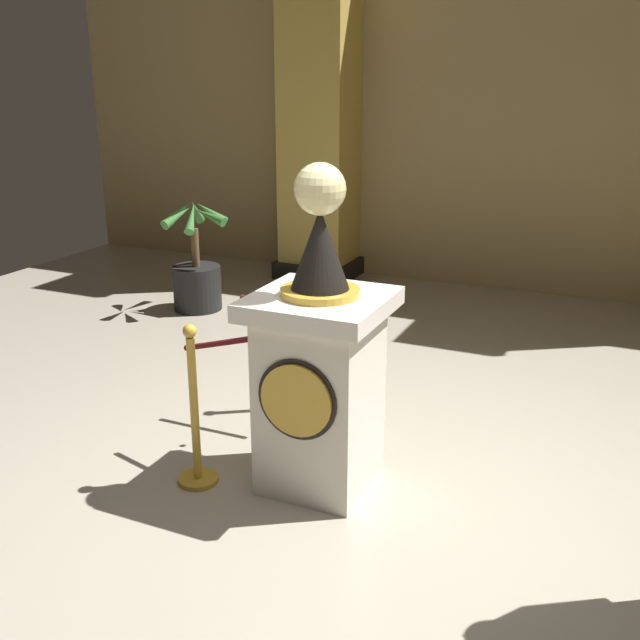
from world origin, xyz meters
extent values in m
plane|color=#B2A893|center=(0.00, 0.00, 0.00)|extent=(11.35, 11.35, 0.00)
cube|color=tan|center=(0.00, 4.82, 2.08)|extent=(11.35, 0.16, 4.16)
cube|color=silver|center=(-0.20, 0.05, 0.53)|extent=(0.59, 0.59, 1.06)
cube|color=silver|center=(-0.20, 0.05, 1.11)|extent=(0.74, 0.74, 0.10)
cylinder|color=gold|center=(-0.20, -0.26, 0.66)|extent=(0.41, 0.03, 0.41)
cylinder|color=black|center=(-0.20, -0.25, 0.66)|extent=(0.46, 0.01, 0.46)
cylinder|color=gold|center=(-0.20, 0.05, 1.18)|extent=(0.44, 0.44, 0.04)
cone|color=black|center=(-0.20, 0.05, 1.42)|extent=(0.32, 0.32, 0.44)
cylinder|color=gold|center=(-0.20, 0.05, 1.64)|extent=(0.03, 0.03, 0.07)
sphere|color=beige|center=(-0.20, 0.05, 1.74)|extent=(0.28, 0.28, 0.28)
cylinder|color=gold|center=(-0.74, 0.93, 0.01)|extent=(0.24, 0.24, 0.03)
cylinder|color=gold|center=(-0.74, 0.93, 0.47)|extent=(0.05, 0.05, 0.94)
sphere|color=gold|center=(-0.74, 0.93, 0.98)|extent=(0.08, 0.08, 0.08)
cylinder|color=gold|center=(-0.86, -0.25, 0.01)|extent=(0.24, 0.24, 0.03)
cylinder|color=gold|center=(-0.86, -0.25, 0.46)|extent=(0.05, 0.05, 0.91)
sphere|color=gold|center=(-0.86, -0.25, 0.95)|extent=(0.08, 0.08, 0.08)
cylinder|color=#591419|center=(-0.77, 0.63, 0.79)|extent=(0.60, 0.10, 0.21)
cylinder|color=#591419|center=(-0.83, 0.04, 0.79)|extent=(0.60, 0.10, 0.21)
sphere|color=#591419|center=(-0.80, 0.34, 0.70)|extent=(0.04, 0.04, 0.04)
cube|color=black|center=(-2.17, 4.45, 0.10)|extent=(0.89, 0.89, 0.20)
cube|color=gold|center=(-2.17, 4.45, 2.00)|extent=(0.78, 0.78, 4.00)
cylinder|color=black|center=(-2.76, 2.65, 0.23)|extent=(0.49, 0.49, 0.46)
cylinder|color=brown|center=(-2.76, 2.65, 0.65)|extent=(0.08, 0.08, 0.39)
cone|color=#387533|center=(-2.57, 2.64, 0.99)|extent=(0.39, 0.13, 0.20)
cone|color=#387533|center=(-2.65, 2.80, 0.99)|extent=(0.26, 0.34, 0.33)
cone|color=#387533|center=(-2.84, 2.82, 0.99)|extent=(0.22, 0.34, 0.34)
cone|color=#387533|center=(-2.95, 2.68, 0.99)|extent=(0.37, 0.16, 0.31)
cone|color=#387533|center=(-2.83, 2.47, 0.99)|extent=(0.20, 0.39, 0.25)
cone|color=#387533|center=(-2.67, 2.48, 0.99)|extent=(0.23, 0.34, 0.34)
camera|label=1|loc=(1.38, -3.46, 2.30)|focal=41.18mm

